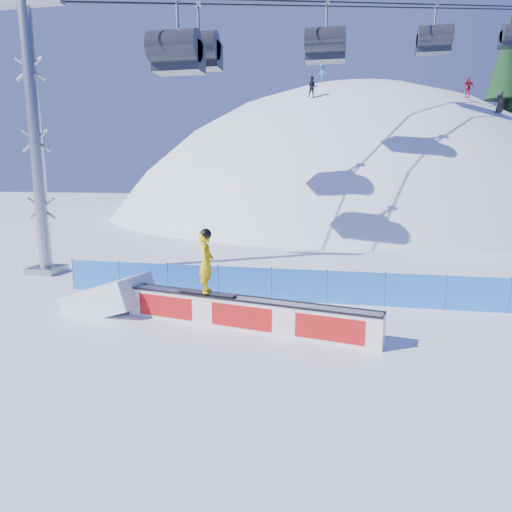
# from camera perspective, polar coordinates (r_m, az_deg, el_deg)

# --- Properties ---
(ground) EXTENTS (160.00, 160.00, 0.00)m
(ground) POSITION_cam_1_polar(r_m,az_deg,el_deg) (12.37, 12.49, -11.86)
(ground) COLOR white
(ground) RESTS_ON ground
(snow_hill) EXTENTS (64.00, 64.00, 64.00)m
(snow_hill) POSITION_cam_1_polar(r_m,az_deg,el_deg) (58.05, 10.99, -12.62)
(snow_hill) COLOR white
(snow_hill) RESTS_ON ground
(safety_fence) EXTENTS (22.05, 0.05, 1.30)m
(safety_fence) POSITION_cam_1_polar(r_m,az_deg,el_deg) (16.46, 12.29, -3.97)
(safety_fence) COLOR blue
(safety_fence) RESTS_ON ground
(chairlift) EXTENTS (40.80, 41.70, 22.00)m
(chairlift) POSITION_cam_1_polar(r_m,az_deg,el_deg) (41.13, 20.20, 27.26)
(chairlift) COLOR gray
(chairlift) RESTS_ON ground
(rail_box) EXTENTS (8.05, 2.21, 0.97)m
(rail_box) POSITION_cam_1_polar(r_m,az_deg,el_deg) (13.71, -1.45, -7.21)
(rail_box) COLOR white
(rail_box) RESTS_ON ground
(snow_ramp) EXTENTS (3.13, 2.31, 1.76)m
(snow_ramp) POSITION_cam_1_polar(r_m,az_deg,el_deg) (16.52, -17.77, -6.36)
(snow_ramp) COLOR white
(snow_ramp) RESTS_ON ground
(snowboarder) EXTENTS (1.95, 0.73, 2.00)m
(snowboarder) POSITION_cam_1_polar(r_m,az_deg,el_deg) (13.90, -6.23, -0.73)
(snowboarder) COLOR black
(snowboarder) RESTS_ON rail_box
(distant_skiers) EXTENTS (15.75, 9.05, 5.72)m
(distant_skiers) POSITION_cam_1_polar(r_m,az_deg,el_deg) (44.08, 15.48, 19.92)
(distant_skiers) COLOR black
(distant_skiers) RESTS_ON ground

